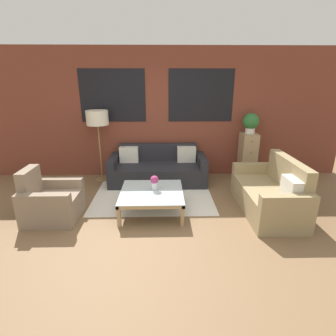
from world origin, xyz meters
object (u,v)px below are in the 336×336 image
floor_lamp (97,120)px  potted_plant (251,122)px  armchair_corner (51,202)px  couch_dark (158,169)px  settee_vintage (270,194)px  coffee_table (152,194)px  flower_vase (154,182)px  drawer_cabinet (247,156)px

floor_lamp → potted_plant: (3.25, 0.07, -0.07)m
armchair_corner → floor_lamp: 2.04m
couch_dark → potted_plant: size_ratio=4.67×
settee_vintage → coffee_table: bearing=178.8°
couch_dark → potted_plant: potted_plant is taller
couch_dark → flower_vase: 1.33m
drawer_cabinet → flower_vase: 2.54m
couch_dark → drawer_cabinet: (2.01, 0.20, 0.23)m
floor_lamp → drawer_cabinet: (3.25, 0.07, -0.83)m
floor_lamp → coffee_table: bearing=-52.3°
settee_vintage → floor_lamp: size_ratio=1.04×
coffee_table → flower_vase: bearing=55.7°
flower_vase → settee_vintage: bearing=-3.3°
drawer_cabinet → settee_vintage: bearing=-93.5°
flower_vase → floor_lamp: bearing=130.2°
coffee_table → floor_lamp: bearing=127.7°
coffee_table → floor_lamp: size_ratio=0.68×
armchair_corner → floor_lamp: (0.44, 1.69, 1.06)m
potted_plant → couch_dark: bearing=-174.2°
drawer_cabinet → armchair_corner: bearing=-154.4°
coffee_table → flower_vase: flower_vase is taller
armchair_corner → couch_dark: bearing=42.8°
armchair_corner → flower_vase: size_ratio=3.35×
coffee_table → drawer_cabinet: drawer_cabinet is taller
couch_dark → drawer_cabinet: size_ratio=2.00×
coffee_table → drawer_cabinet: 2.63m
flower_vase → potted_plant: bearing=36.5°
armchair_corner → settee_vintage: bearing=2.3°
settee_vintage → potted_plant: potted_plant is taller
potted_plant → coffee_table: bearing=-142.9°
settee_vintage → coffee_table: size_ratio=1.54×
settee_vintage → potted_plant: size_ratio=3.65×
settee_vintage → coffee_table: settee_vintage is taller
armchair_corner → floor_lamp: size_ratio=0.55×
couch_dark → potted_plant: bearing=5.8°
couch_dark → settee_vintage: 2.38m
armchair_corner → coffee_table: bearing=6.6°
coffee_table → flower_vase: size_ratio=4.14×
armchair_corner → drawer_cabinet: bearing=25.6°
settee_vintage → armchair_corner: 3.60m
couch_dark → armchair_corner: size_ratio=2.43×
drawer_cabinet → flower_vase: size_ratio=4.06×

